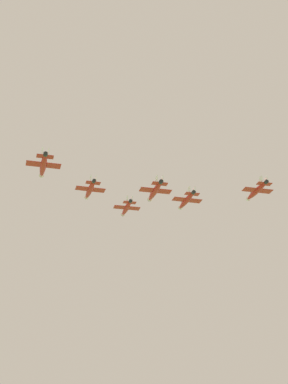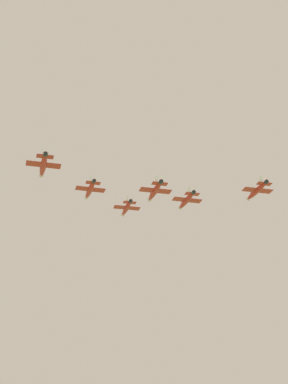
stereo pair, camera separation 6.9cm
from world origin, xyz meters
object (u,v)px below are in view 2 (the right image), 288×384
jet_left_wingman (90,190)px  jet_slot_rear (155,191)px  jet_lead (126,208)px  jet_right_outer (257,191)px  jet_right_wingman (186,200)px  jet_left_outer (43,165)px

jet_left_wingman → jet_slot_rear: (-19.39, -16.23, -6.90)m
jet_lead → jet_right_outer: 50.93m
jet_right_outer → jet_right_wingman: bearing=41.1°
jet_right_outer → jet_lead: bearing=41.1°
jet_left_wingman → jet_right_wingman: jet_left_wingman is taller
jet_lead → jet_left_wingman: bearing=140.7°
jet_right_wingman → jet_slot_rear: 26.13m
jet_left_wingman → jet_slot_rear: 26.21m
jet_lead → jet_right_outer: jet_lead is taller
jet_left_outer → jet_right_outer: (-0.49, -65.51, -0.71)m
jet_right_wingman → jet_left_outer: (-18.90, 49.28, -2.18)m
jet_lead → jet_right_wingman: jet_lead is taller
jet_lead → jet_slot_rear: jet_lead is taller
jet_lead → jet_right_wingman: (-19.39, -16.23, -3.09)m
jet_right_wingman → jet_slot_rear: (-19.15, 16.52, -6.56)m
jet_left_wingman → jet_right_outer: jet_left_wingman is taller
jet_lead → jet_slot_rear: bearing=-179.0°
jet_right_outer → jet_left_wingman: bearing=69.3°
jet_right_outer → jet_slot_rear: (0.25, 32.75, -3.68)m
jet_left_wingman → jet_left_outer: (-19.14, 16.52, -2.52)m
jet_lead → jet_left_wingman: jet_lead is taller
jet_left_outer → jet_slot_rear: (-0.25, -32.75, -4.38)m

